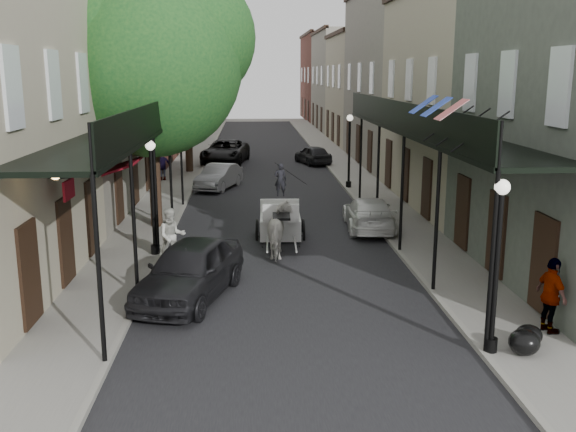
{
  "coord_description": "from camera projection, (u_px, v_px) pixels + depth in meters",
  "views": [
    {
      "loc": [
        -0.96,
        -14.41,
        5.93
      ],
      "look_at": [
        0.18,
        4.8,
        1.6
      ],
      "focal_mm": 40.0,
      "sensor_mm": 36.0,
      "label": 1
    }
  ],
  "objects": [
    {
      "name": "ground",
      "position": [
        292.0,
        325.0,
        15.39
      ],
      "size": [
        140.0,
        140.0,
        0.0
      ],
      "primitive_type": "plane",
      "color": "gray",
      "rests_on": "ground"
    },
    {
      "name": "road",
      "position": [
        268.0,
        184.0,
        34.87
      ],
      "size": [
        8.0,
        90.0,
        0.01
      ],
      "primitive_type": "cube",
      "color": "black",
      "rests_on": "ground"
    },
    {
      "name": "sidewalk_left",
      "position": [
        176.0,
        183.0,
        34.57
      ],
      "size": [
        2.2,
        90.0,
        0.12
      ],
      "primitive_type": "cube",
      "color": "gray",
      "rests_on": "ground"
    },
    {
      "name": "sidewalk_right",
      "position": [
        359.0,
        182.0,
        35.15
      ],
      "size": [
        2.2,
        90.0,
        0.12
      ],
      "primitive_type": "cube",
      "color": "gray",
      "rests_on": "ground"
    },
    {
      "name": "building_row_left",
      "position": [
        135.0,
        82.0,
        42.97
      ],
      "size": [
        5.0,
        80.0,
        10.5
      ],
      "primitive_type": "cube",
      "color": "#A19C81",
      "rests_on": "ground"
    },
    {
      "name": "building_row_right",
      "position": [
        389.0,
        82.0,
        43.96
      ],
      "size": [
        5.0,
        80.0,
        10.5
      ],
      "primitive_type": "cube",
      "color": "gray",
      "rests_on": "ground"
    },
    {
      "name": "gallery_left",
      "position": [
        133.0,
        131.0,
        21.03
      ],
      "size": [
        2.2,
        18.05,
        4.88
      ],
      "color": "black",
      "rests_on": "sidewalk_left"
    },
    {
      "name": "gallery_right",
      "position": [
        421.0,
        129.0,
        21.58
      ],
      "size": [
        2.2,
        18.05,
        4.88
      ],
      "color": "black",
      "rests_on": "sidewalk_right"
    },
    {
      "name": "tree_near",
      "position": [
        161.0,
        57.0,
        23.64
      ],
      "size": [
        7.31,
        6.8,
        9.63
      ],
      "color": "#382619",
      "rests_on": "sidewalk_left"
    },
    {
      "name": "tree_far",
      "position": [
        193.0,
        74.0,
        37.42
      ],
      "size": [
        6.45,
        6.0,
        8.61
      ],
      "color": "#382619",
      "rests_on": "sidewalk_left"
    },
    {
      "name": "lamppost_right_near",
      "position": [
        497.0,
        264.0,
        13.23
      ],
      "size": [
        0.32,
        0.32,
        3.71
      ],
      "color": "black",
      "rests_on": "sidewalk_right"
    },
    {
      "name": "lamppost_left",
      "position": [
        153.0,
        196.0,
        20.55
      ],
      "size": [
        0.32,
        0.32,
        3.71
      ],
      "color": "black",
      "rests_on": "sidewalk_left"
    },
    {
      "name": "lamppost_right_far",
      "position": [
        349.0,
        150.0,
        32.71
      ],
      "size": [
        0.32,
        0.32,
        3.71
      ],
      "color": "black",
      "rests_on": "sidewalk_right"
    },
    {
      "name": "horse",
      "position": [
        281.0,
        230.0,
        21.05
      ],
      "size": [
        0.98,
        2.05,
        1.71
      ],
      "primitive_type": "imported",
      "rotation": [
        0.0,
        0.0,
        3.11
      ],
      "color": "silver",
      "rests_on": "ground"
    },
    {
      "name": "carriage",
      "position": [
        280.0,
        206.0,
        23.6
      ],
      "size": [
        1.83,
        2.57,
        2.86
      ],
      "rotation": [
        0.0,
        0.0,
        -0.03
      ],
      "color": "black",
      "rests_on": "ground"
    },
    {
      "name": "pedestrian_walking",
      "position": [
        172.0,
        236.0,
        20.14
      ],
      "size": [
        1.01,
        0.88,
        1.79
      ],
      "primitive_type": "imported",
      "rotation": [
        0.0,
        0.0,
        0.26
      ],
      "color": "beige",
      "rests_on": "ground"
    },
    {
      "name": "pedestrian_sidewalk_left",
      "position": [
        162.0,
        164.0,
        35.12
      ],
      "size": [
        1.34,
        1.14,
        1.8
      ],
      "primitive_type": "imported",
      "rotation": [
        0.0,
        0.0,
        3.65
      ],
      "color": "gray",
      "rests_on": "sidewalk_left"
    },
    {
      "name": "pedestrian_sidewalk_right",
      "position": [
        552.0,
        296.0,
        14.46
      ],
      "size": [
        0.58,
        1.09,
        1.76
      ],
      "primitive_type": "imported",
      "rotation": [
        0.0,
        0.0,
        1.73
      ],
      "color": "gray",
      "rests_on": "sidewalk_right"
    },
    {
      "name": "car_left_near",
      "position": [
        190.0,
        270.0,
        17.02
      ],
      "size": [
        3.13,
        4.96,
        1.57
      ],
      "primitive_type": "imported",
      "rotation": [
        0.0,
        0.0,
        -0.3
      ],
      "color": "black",
      "rests_on": "ground"
    },
    {
      "name": "car_left_mid",
      "position": [
        219.0,
        177.0,
        33.18
      ],
      "size": [
        2.49,
        4.08,
        1.27
      ],
      "primitive_type": "imported",
      "rotation": [
        0.0,
        0.0,
        -0.32
      ],
      "color": "#98989D",
      "rests_on": "ground"
    },
    {
      "name": "car_left_far",
      "position": [
        225.0,
        152.0,
        42.48
      ],
      "size": [
        3.38,
        5.94,
        1.56
      ],
      "primitive_type": "imported",
      "rotation": [
        0.0,
        0.0,
        -0.14
      ],
      "color": "black",
      "rests_on": "ground"
    },
    {
      "name": "car_right_near",
      "position": [
        369.0,
        214.0,
        24.58
      ],
      "size": [
        2.02,
        4.41,
        1.25
      ],
      "primitive_type": "imported",
      "rotation": [
        0.0,
        0.0,
        3.08
      ],
      "color": "white",
      "rests_on": "ground"
    },
    {
      "name": "car_right_far",
      "position": [
        313.0,
        155.0,
        42.11
      ],
      "size": [
        2.48,
        3.97,
        1.26
      ],
      "primitive_type": "imported",
      "rotation": [
        0.0,
        0.0,
        3.43
      ],
      "color": "black",
      "rests_on": "ground"
    },
    {
      "name": "trash_bags",
      "position": [
        526.0,
        339.0,
        13.62
      ],
      "size": [
        0.91,
        1.06,
        0.55
      ],
      "color": "black",
      "rests_on": "sidewalk_right"
    }
  ]
}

